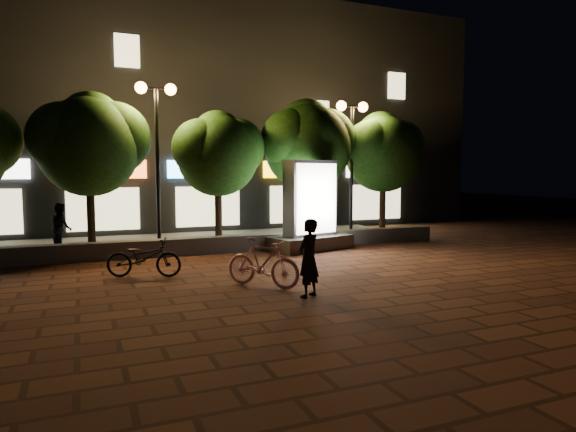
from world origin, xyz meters
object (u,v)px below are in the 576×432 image
tree_left (90,140)px  rider (308,258)px  ad_kiosk (310,214)px  scooter_parked (144,258)px  pedestrian (61,228)px  tree_far_right (384,149)px  tree_right (308,142)px  tree_mid (219,150)px  street_lamp_right (352,134)px  scooter_pink (263,263)px  street_lamp_left (157,123)px

tree_left → rider: size_ratio=3.12×
ad_kiosk → rider: 6.21m
tree_left → ad_kiosk: 7.14m
scooter_parked → pedestrian: bearing=46.2°
tree_left → tree_far_right: tree_left is taller
tree_far_right → rider: bearing=-131.5°
ad_kiosk → tree_right: bearing=67.0°
tree_left → scooter_parked: size_ratio=2.77×
tree_mid → street_lamp_right: 5.00m
street_lamp_right → tree_right: bearing=170.9°
ad_kiosk → scooter_parked: size_ratio=1.64×
tree_left → ad_kiosk: bearing=-16.9°
tree_left → scooter_pink: 7.74m
ad_kiosk → rider: (-2.66, -5.60, -0.37)m
street_lamp_left → street_lamp_right: 7.00m
tree_far_right → rider: 10.43m
tree_far_right → tree_left: bearing=180.0°
tree_right → tree_left: bearing=-180.0°
street_lamp_left → scooter_pink: (1.31, -6.13, -3.50)m
tree_mid → tree_right: 3.32m
tree_right → ad_kiosk: 3.22m
scooter_parked → rider: bearing=-117.5°
tree_right → scooter_pink: size_ratio=2.86×
ad_kiosk → rider: bearing=-115.4°
street_lamp_right → rider: 9.45m
ad_kiosk → rider: size_ratio=1.85×
tree_mid → ad_kiosk: (2.47, -1.96, -2.06)m
rider → tree_right: bearing=-146.8°
tree_left → tree_mid: bearing=-0.0°
tree_left → tree_mid: tree_left is taller
tree_right → scooter_pink: (-4.04, -6.39, -3.03)m
street_lamp_left → ad_kiosk: size_ratio=1.79×
street_lamp_right → scooter_pink: 9.01m
street_lamp_left → street_lamp_right: street_lamp_left is taller
tree_mid → scooter_parked: tree_mid is taller
tree_left → scooter_parked: bearing=-76.9°
scooter_parked → tree_right: bearing=-33.8°
rider → scooter_pink: bearing=-97.1°
tree_left → scooter_pink: size_ratio=2.76×
tree_right → rider: 8.78m
tree_right → tree_far_right: (3.20, -0.00, -0.20)m
tree_far_right → street_lamp_right: street_lamp_right is taller
street_lamp_right → rider: bearing=-125.2°
tree_mid → scooter_pink: bearing=-96.6°
scooter_pink → street_lamp_left: bearing=62.1°
tree_far_right → street_lamp_right: bearing=-170.4°
tree_mid → pedestrian: 5.46m
ad_kiosk → scooter_pink: size_ratio=1.64×
rider → pedestrian: (-4.72, 7.43, 0.05)m
tree_left → street_lamp_left: 2.05m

